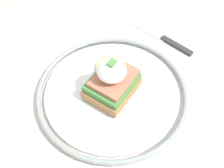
{
  "coord_description": "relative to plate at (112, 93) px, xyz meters",
  "views": [
    {
      "loc": [
        -0.21,
        -0.14,
        1.19
      ],
      "look_at": [
        0.04,
        0.02,
        0.78
      ],
      "focal_mm": 45.0,
      "sensor_mm": 36.0,
      "label": 1
    }
  ],
  "objects": [
    {
      "name": "plate",
      "position": [
        0.0,
        0.0,
        0.0
      ],
      "size": [
        0.28,
        0.28,
        0.02
      ],
      "color": "white",
      "rests_on": "dining_table"
    },
    {
      "name": "dining_table",
      "position": [
        -0.04,
        -0.02,
        -0.12
      ],
      "size": [
        1.13,
        0.72,
        0.75
      ],
      "color": "beige",
      "rests_on": "ground_plane"
    },
    {
      "name": "knife",
      "position": [
        0.19,
        -0.01,
        -0.01
      ],
      "size": [
        0.04,
        0.17,
        0.01
      ],
      "color": "#2D2D2D",
      "rests_on": "dining_table"
    },
    {
      "name": "sandwich",
      "position": [
        0.0,
        0.0,
        0.04
      ],
      "size": [
        0.12,
        0.1,
        0.08
      ],
      "color": "#9E703D",
      "rests_on": "plate"
    }
  ]
}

